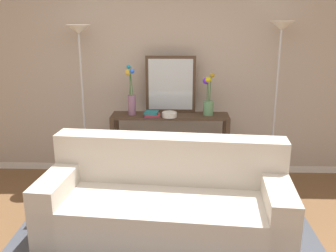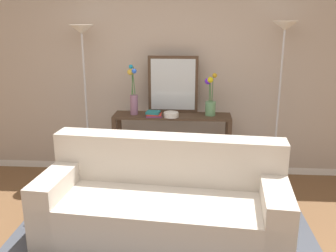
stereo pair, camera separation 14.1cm
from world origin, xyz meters
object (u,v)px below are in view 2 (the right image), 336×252
couch (164,203)px  floor_lamp_left (83,60)px  floor_lamp_right (282,59)px  vase_tall_flowers (133,96)px  wall_mirror (173,84)px  book_stack (154,114)px  book_row_under_console (139,175)px  console_table (172,136)px  vase_short_flowers (210,101)px  fruit_bowl (171,114)px

couch → floor_lamp_left: size_ratio=1.21×
floor_lamp_right → vase_tall_flowers: 1.75m
floor_lamp_right → wall_mirror: bearing=174.3°
book_stack → book_row_under_console: 0.85m
floor_lamp_right → wall_mirror: (-1.24, 0.12, -0.32)m
console_table → vase_tall_flowers: 0.67m
couch → vase_short_flowers: size_ratio=4.56×
book_stack → couch: bearing=-79.2°
vase_tall_flowers → book_row_under_console: size_ratio=1.98×
floor_lamp_right → fruit_bowl: floor_lamp_right is taller
wall_mirror → book_stack: 0.44m
floor_lamp_right → fruit_bowl: size_ratio=11.01×
floor_lamp_right → book_stack: 1.59m
vase_short_flowers → floor_lamp_right: bearing=0.3°
vase_short_flowers → book_stack: (-0.66, -0.10, -0.15)m
console_table → book_stack: 0.38m
floor_lamp_left → couch: bearing=-49.1°
console_table → floor_lamp_left: floor_lamp_left is taller
console_table → book_stack: book_stack is taller
console_table → wall_mirror: size_ratio=2.05×
couch → vase_tall_flowers: 1.47m
couch → vase_tall_flowers: size_ratio=3.86×
wall_mirror → vase_short_flowers: bearing=-15.9°
floor_lamp_left → vase_tall_flowers: bearing=-2.7°
fruit_bowl → couch: bearing=-89.8°
vase_tall_flowers → book_row_under_console: 1.02m
fruit_bowl → book_stack: bearing=178.2°
floor_lamp_left → book_stack: (0.83, -0.11, -0.60)m
wall_mirror → book_stack: bearing=-132.6°
vase_short_flowers → book_row_under_console: vase_short_flowers is taller
floor_lamp_left → vase_short_flowers: floor_lamp_left is taller
console_table → fruit_bowl: 0.31m
couch → book_row_under_console: (-0.42, 1.19, -0.26)m
floor_lamp_left → book_stack: size_ratio=9.57×
wall_mirror → floor_lamp_right: bearing=-5.7°
wall_mirror → fruit_bowl: wall_mirror is taller
wall_mirror → couch: bearing=-90.1°
vase_tall_flowers → book_stack: 0.32m
couch → wall_mirror: (0.00, 1.32, 0.88)m
console_table → floor_lamp_right: bearing=0.7°
fruit_bowl → book_stack: (-0.21, 0.01, -0.00)m
fruit_bowl → book_stack: 0.21m
couch → book_row_under_console: 1.28m
floor_lamp_left → vase_tall_flowers: floor_lamp_left is taller
floor_lamp_right → book_row_under_console: floor_lamp_right is taller
floor_lamp_right → fruit_bowl: (-1.24, -0.11, -0.64)m
vase_tall_flowers → fruit_bowl: vase_tall_flowers is taller
console_table → vase_short_flowers: 0.63m
floor_lamp_left → vase_short_flowers: 1.56m
floor_lamp_left → book_row_under_console: size_ratio=6.33×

